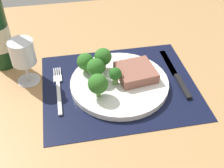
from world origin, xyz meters
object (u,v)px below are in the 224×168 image
fork (58,89)px  knife (177,76)px  steak (136,72)px  wine_glass (23,55)px  plate (119,83)px

fork → knife: 33.58cm
steak → knife: 12.40cm
steak → knife: (12.09, -0.72, -2.67)cm
knife → wine_glass: (-41.62, 6.67, 8.20)cm
knife → steak: bearing=175.5°
steak → wine_glass: 30.63cm
steak → fork: bearing=179.5°
fork → wine_glass: bearing=144.8°
steak → wine_glass: (-29.53, 5.96, 5.53)cm
wine_glass → plate: bearing=-16.3°
fork → knife: bearing=-1.1°
knife → plate: bearing=-179.3°
wine_glass → knife: bearing=-9.1°
plate → steak: steak is taller
plate → steak: size_ratio=2.71×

